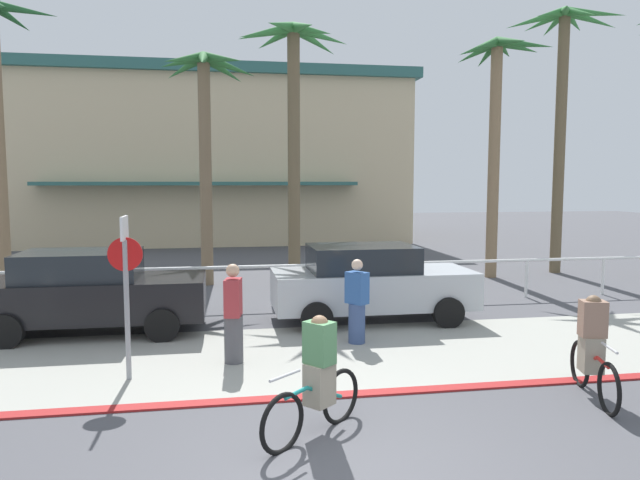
# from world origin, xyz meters

# --- Properties ---
(ground_plane) EXTENTS (80.00, 80.00, 0.00)m
(ground_plane) POSITION_xyz_m (0.00, 10.00, 0.00)
(ground_plane) COLOR #4C4C51
(sidewalk_strip) EXTENTS (44.00, 4.00, 0.02)m
(sidewalk_strip) POSITION_xyz_m (0.00, 4.20, 0.01)
(sidewalk_strip) COLOR #9E9E93
(sidewalk_strip) RESTS_ON ground
(curb_paint) EXTENTS (44.00, 0.24, 0.03)m
(curb_paint) POSITION_xyz_m (0.00, 2.20, 0.01)
(curb_paint) COLOR maroon
(curb_paint) RESTS_ON ground
(building_backdrop) EXTENTS (21.18, 11.37, 8.58)m
(building_backdrop) POSITION_xyz_m (-2.12, 26.98, 4.31)
(building_backdrop) COLOR beige
(building_backdrop) RESTS_ON ground
(rail_fence) EXTENTS (22.70, 0.08, 1.04)m
(rail_fence) POSITION_xyz_m (-0.00, 8.50, 0.84)
(rail_fence) COLOR white
(rail_fence) RESTS_ON ground
(stop_sign_bike_lane) EXTENTS (0.52, 0.56, 2.56)m
(stop_sign_bike_lane) POSITION_xyz_m (-2.69, 3.41, 1.68)
(stop_sign_bike_lane) COLOR gray
(stop_sign_bike_lane) RESTS_ON ground
(palm_tree_2) EXTENTS (2.78, 3.62, 6.84)m
(palm_tree_2) POSITION_xyz_m (-1.64, 11.91, 5.23)
(palm_tree_2) COLOR #756047
(palm_tree_2) RESTS_ON ground
(palm_tree_3) EXTENTS (3.28, 3.40, 7.62)m
(palm_tree_3) POSITION_xyz_m (0.87, 11.30, 5.91)
(palm_tree_3) COLOR brown
(palm_tree_3) RESTS_ON ground
(palm_tree_4) EXTENTS (2.80, 3.23, 7.58)m
(palm_tree_4) POSITION_xyz_m (7.36, 11.70, 5.70)
(palm_tree_4) COLOR #846B4C
(palm_tree_4) RESTS_ON ground
(palm_tree_5) EXTENTS (3.72, 3.51, 8.78)m
(palm_tree_5) POSITION_xyz_m (10.00, 12.36, 6.72)
(palm_tree_5) COLOR brown
(palm_tree_5) RESTS_ON ground
(car_black_1) EXTENTS (4.40, 2.02, 1.69)m
(car_black_1) POSITION_xyz_m (-3.85, 6.48, 0.87)
(car_black_1) COLOR black
(car_black_1) RESTS_ON ground
(car_silver_2) EXTENTS (4.40, 2.02, 1.69)m
(car_silver_2) POSITION_xyz_m (2.00, 6.59, 0.87)
(car_silver_2) COLOR #B2B7BC
(car_silver_2) RESTS_ON ground
(cyclist_teal_0) EXTENTS (1.41, 1.24, 1.50)m
(cyclist_teal_0) POSITION_xyz_m (-0.12, 1.01, 0.69)
(cyclist_teal_0) COLOR black
(cyclist_teal_0) RESTS_ON ground
(cyclist_red_1) EXTENTS (0.51, 1.78, 1.50)m
(cyclist_red_1) POSITION_xyz_m (3.97, 1.58, 0.69)
(cyclist_red_1) COLOR black
(cyclist_red_1) RESTS_ON ground
(pedestrian_0) EXTENTS (0.45, 0.48, 1.63)m
(pedestrian_0) POSITION_xyz_m (1.28, 4.84, 0.75)
(pedestrian_0) COLOR #384C7A
(pedestrian_0) RESTS_ON ground
(pedestrian_1) EXTENTS (0.37, 0.44, 1.71)m
(pedestrian_1) POSITION_xyz_m (-1.06, 4.00, 0.79)
(pedestrian_1) COLOR #4C4C51
(pedestrian_1) RESTS_ON ground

